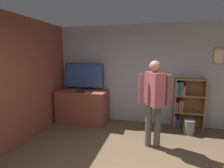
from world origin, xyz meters
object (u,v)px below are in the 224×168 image
object	(u,v)px
game_console	(80,91)
bookshelf	(186,103)
waste_bin	(189,127)
person	(154,96)
television	(84,76)

from	to	relation	value
game_console	bookshelf	distance (m)	2.76
bookshelf	waste_bin	xyz separation A→B (m)	(0.06, -0.33, -0.49)
game_console	bookshelf	world-z (taller)	bookshelf
game_console	person	size ratio (longest dim) A/B	0.11
television	bookshelf	xyz separation A→B (m)	(2.73, 0.10, -0.64)
game_console	bookshelf	size ratio (longest dim) A/B	0.15
television	bookshelf	size ratio (longest dim) A/B	0.87
person	waste_bin	size ratio (longest dim) A/B	5.13
game_console	bookshelf	bearing A→B (deg)	10.03
television	waste_bin	xyz separation A→B (m)	(2.79, -0.23, -1.12)
bookshelf	person	bearing A→B (deg)	-124.28
game_console	bookshelf	xyz separation A→B (m)	(2.70, 0.48, -0.28)
game_console	television	bearing A→B (deg)	94.70
person	television	bearing A→B (deg)	-146.62
person	waste_bin	world-z (taller)	person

